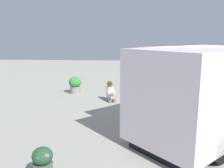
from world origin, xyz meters
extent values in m
plane|color=#9D9D8E|center=(0.00, 0.00, 0.00)|extent=(40.00, 40.00, 0.00)
cube|color=white|center=(-1.47, -0.30, 1.34)|extent=(4.02, 4.11, 2.24)
cube|color=black|center=(-0.68, 0.43, 1.48)|extent=(1.37, 1.48, 0.79)
cube|color=red|center=(-0.47, 0.62, 2.43)|extent=(1.92, 2.01, 0.03)
cube|color=black|center=(-0.94, -0.87, 0.11)|extent=(4.59, 4.77, 0.22)
cylinder|color=black|center=(0.85, -1.41, 0.40)|extent=(0.71, 0.74, 0.80)
cylinder|color=black|center=(-2.61, -0.47, 0.40)|extent=(0.71, 0.74, 0.80)
cylinder|color=black|center=(-1.21, 0.82, 0.40)|extent=(0.71, 0.74, 0.80)
ellipsoid|color=#795F58|center=(2.42, 2.33, 0.07)|extent=(0.65, 0.60, 0.13)
cube|color=#795F58|center=(2.20, 2.35, 0.06)|extent=(0.38, 0.24, 0.11)
cube|color=#795F58|center=(2.27, 2.16, 0.06)|extent=(0.38, 0.24, 0.11)
cube|color=silver|center=(2.42, 2.33, 0.37)|extent=(0.41, 0.34, 0.48)
sphere|color=brown|center=(2.42, 2.33, 0.72)|extent=(0.23, 0.23, 0.23)
sphere|color=#4E370F|center=(2.42, 2.33, 0.75)|extent=(0.23, 0.23, 0.23)
cube|color=silver|center=(2.25, 2.38, 0.44)|extent=(0.35, 0.21, 0.26)
cube|color=silver|center=(2.33, 2.18, 0.44)|extent=(0.35, 0.21, 0.26)
cylinder|color=tan|center=(2.13, 2.21, 0.37)|extent=(0.38, 0.26, 0.09)
cube|color=#EB5F36|center=(2.13, 2.21, 0.39)|extent=(0.31, 0.19, 0.02)
cylinder|color=gray|center=(3.68, 4.13, 0.17)|extent=(0.49, 0.49, 0.33)
torus|color=gray|center=(3.68, 4.13, 0.32)|extent=(0.52, 0.52, 0.04)
ellipsoid|color=#368E37|center=(3.68, 4.13, 0.56)|extent=(0.60, 0.60, 0.51)
sphere|color=white|center=(3.60, 4.37, 0.60)|extent=(0.08, 0.08, 0.08)
sphere|color=white|center=(3.50, 4.20, 0.71)|extent=(0.08, 0.08, 0.08)
sphere|color=white|center=(3.68, 3.93, 0.69)|extent=(0.06, 0.06, 0.06)
torus|color=#4A5955|center=(-3.38, 3.23, 0.27)|extent=(0.40, 0.40, 0.04)
ellipsoid|color=#254F2C|center=(-3.38, 3.23, 0.43)|extent=(0.41, 0.41, 0.35)
sphere|color=#A14EB6|center=(-3.49, 3.12, 0.50)|extent=(0.08, 0.08, 0.08)
sphere|color=#8D54A0|center=(-3.55, 3.24, 0.48)|extent=(0.07, 0.07, 0.07)
sphere|color=#945BA1|center=(-3.49, 3.36, 0.48)|extent=(0.06, 0.06, 0.06)
sphere|color=#9652B0|center=(-3.47, 3.10, 0.49)|extent=(0.08, 0.08, 0.08)
cylinder|color=#1C5E34|center=(4.05, 0.43, 0.37)|extent=(0.45, 0.45, 0.73)
ellipsoid|color=#155D33|center=(4.05, 0.43, 0.77)|extent=(0.46, 0.46, 0.10)
camera|label=1|loc=(-7.63, 1.57, 2.75)|focal=38.35mm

